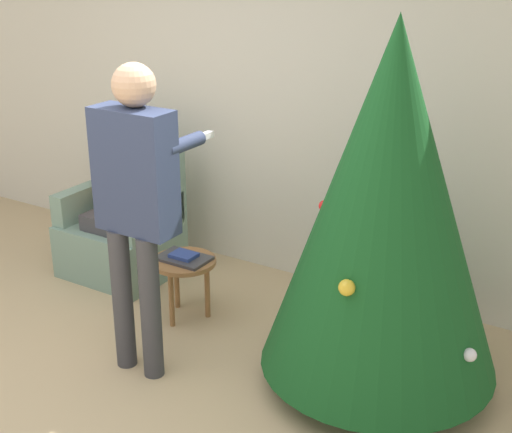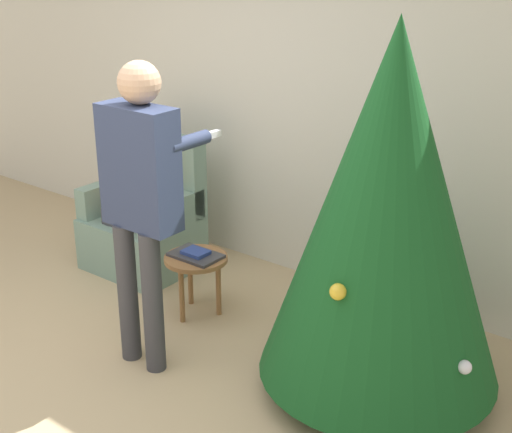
{
  "view_description": "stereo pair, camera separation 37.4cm",
  "coord_description": "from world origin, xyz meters",
  "px_view_note": "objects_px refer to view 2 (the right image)",
  "views": [
    {
      "loc": [
        2.65,
        -2.18,
        2.42
      ],
      "look_at": [
        0.77,
        0.88,
        1.01
      ],
      "focal_mm": 50.0,
      "sensor_mm": 36.0,
      "label": 1
    },
    {
      "loc": [
        2.96,
        -1.96,
        2.42
      ],
      "look_at": [
        0.77,
        0.88,
        1.01
      ],
      "focal_mm": 50.0,
      "sensor_mm": 36.0,
      "label": 2
    }
  ],
  "objects_px": {
    "christmas_tree": "(388,208)",
    "person_standing": "(141,188)",
    "person_seated": "(141,186)",
    "side_stool": "(196,265)",
    "armchair": "(147,223)"
  },
  "relations": [
    {
      "from": "christmas_tree",
      "to": "person_standing",
      "type": "relative_size",
      "value": 1.15
    },
    {
      "from": "person_seated",
      "to": "person_standing",
      "type": "bearing_deg",
      "value": -42.84
    },
    {
      "from": "person_seated",
      "to": "side_stool",
      "type": "relative_size",
      "value": 2.86
    },
    {
      "from": "armchair",
      "to": "person_seated",
      "type": "relative_size",
      "value": 0.84
    },
    {
      "from": "christmas_tree",
      "to": "side_stool",
      "type": "height_order",
      "value": "christmas_tree"
    },
    {
      "from": "person_seated",
      "to": "side_stool",
      "type": "xyz_separation_m",
      "value": [
        0.83,
        -0.32,
        -0.3
      ]
    },
    {
      "from": "person_seated",
      "to": "armchair",
      "type": "bearing_deg",
      "value": 90.0
    },
    {
      "from": "person_seated",
      "to": "side_stool",
      "type": "bearing_deg",
      "value": -20.73
    },
    {
      "from": "side_stool",
      "to": "person_standing",
      "type": "bearing_deg",
      "value": -75.67
    },
    {
      "from": "christmas_tree",
      "to": "side_stool",
      "type": "bearing_deg",
      "value": 178.49
    },
    {
      "from": "christmas_tree",
      "to": "person_seated",
      "type": "relative_size",
      "value": 1.71
    },
    {
      "from": "person_standing",
      "to": "side_stool",
      "type": "bearing_deg",
      "value": 104.33
    },
    {
      "from": "armchair",
      "to": "side_stool",
      "type": "height_order",
      "value": "armchair"
    },
    {
      "from": "christmas_tree",
      "to": "armchair",
      "type": "height_order",
      "value": "christmas_tree"
    },
    {
      "from": "christmas_tree",
      "to": "armchair",
      "type": "distance_m",
      "value": 2.39
    }
  ]
}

